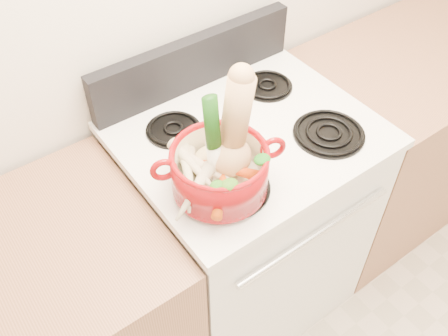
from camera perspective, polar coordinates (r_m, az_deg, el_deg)
stove_body at (r=1.93m, az=2.32°, el=-6.60°), size 0.76×0.65×0.92m
cooktop at (r=1.58m, az=2.83°, el=3.85°), size 0.78×0.67×0.03m
control_backsplash at (r=1.70m, az=-3.40°, el=11.98°), size 0.76×0.05×0.18m
oven_handle at (r=1.53m, az=10.53°, el=-7.48°), size 0.60×0.02×0.02m
counter_right at (r=2.55m, az=21.77°, el=5.11°), size 1.36×0.65×0.90m
burner_front_left at (r=1.39m, az=0.76°, el=-2.14°), size 0.22×0.22×0.02m
burner_front_right at (r=1.58m, az=11.91°, el=3.99°), size 0.22×0.22×0.02m
burner_back_left at (r=1.57m, az=-5.80°, el=4.51°), size 0.17×0.17×0.02m
burner_back_right at (r=1.74m, az=4.97°, el=9.43°), size 0.17×0.17×0.02m
dutch_oven at (r=1.33m, az=-0.51°, el=-0.26°), size 0.34×0.34×0.13m
pot_handle_left at (r=1.28m, az=-6.91°, el=-0.21°), size 0.07×0.04×0.07m
pot_handle_right at (r=1.34m, az=5.62°, el=2.30°), size 0.07×0.04×0.07m
squash at (r=1.28m, az=0.67°, el=4.47°), size 0.20×0.18×0.32m
leek at (r=1.27m, az=-1.14°, el=3.24°), size 0.05×0.08×0.28m
ginger at (r=1.39m, az=-1.67°, el=1.33°), size 0.10×0.07×0.05m
parsnip_0 at (r=1.34m, az=-2.62°, el=-0.78°), size 0.07×0.22×0.06m
parsnip_1 at (r=1.32m, az=-4.07°, el=-1.25°), size 0.15×0.19×0.06m
parsnip_2 at (r=1.34m, az=-2.05°, el=0.09°), size 0.13×0.22×0.07m
parsnip_3 at (r=1.28m, az=-3.45°, el=-2.65°), size 0.18×0.12×0.06m
parsnip_4 at (r=1.32m, az=-4.17°, el=-0.25°), size 0.13×0.21×0.06m
parsnip_5 at (r=1.32m, az=-3.39°, el=0.18°), size 0.05×0.21×0.06m
carrot_0 at (r=1.32m, az=-0.02°, el=-1.77°), size 0.11×0.18×0.05m
carrot_1 at (r=1.29m, az=-0.40°, el=-3.32°), size 0.12×0.12×0.04m
carrot_2 at (r=1.34m, az=0.85°, el=-0.26°), size 0.14×0.17×0.05m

